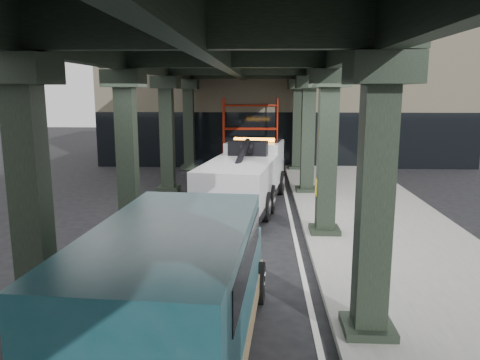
# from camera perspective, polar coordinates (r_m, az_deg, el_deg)

# --- Properties ---
(ground) EXTENTS (90.00, 90.00, 0.00)m
(ground) POSITION_cam_1_polar(r_m,az_deg,el_deg) (12.66, -0.51, -9.50)
(ground) COLOR black
(ground) RESTS_ON ground
(sidewalk) EXTENTS (5.00, 40.00, 0.15)m
(sidewalk) POSITION_cam_1_polar(r_m,az_deg,el_deg) (15.00, 17.48, -6.43)
(sidewalk) COLOR gray
(sidewalk) RESTS_ON ground
(lane_stripe) EXTENTS (0.12, 38.00, 0.01)m
(lane_stripe) POSITION_cam_1_polar(r_m,az_deg,el_deg) (14.57, 6.68, -6.79)
(lane_stripe) COLOR silver
(lane_stripe) RESTS_ON ground
(viaduct) EXTENTS (7.40, 32.00, 6.40)m
(viaduct) POSITION_cam_1_polar(r_m,az_deg,el_deg) (13.94, -1.77, 15.20)
(viaduct) COLOR black
(viaduct) RESTS_ON ground
(building) EXTENTS (22.00, 10.00, 8.00)m
(building) POSITION_cam_1_polar(r_m,az_deg,el_deg) (31.88, 5.20, 10.05)
(building) COLOR #C6B793
(building) RESTS_ON ground
(scaffolding) EXTENTS (3.08, 0.88, 4.00)m
(scaffolding) POSITION_cam_1_polar(r_m,az_deg,el_deg) (26.60, 1.28, 5.87)
(scaffolding) COLOR #B7240E
(scaffolding) RESTS_ON ground
(tow_truck) EXTENTS (3.30, 8.15, 2.60)m
(tow_truck) POSITION_cam_1_polar(r_m,az_deg,el_deg) (18.02, 0.80, 0.82)
(tow_truck) COLOR black
(tow_truck) RESTS_ON ground
(towed_van) EXTENTS (2.77, 6.18, 2.45)m
(towed_van) POSITION_cam_1_polar(r_m,az_deg,el_deg) (7.55, -7.57, -13.31)
(towed_van) COLOR #133D46
(towed_van) RESTS_ON ground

